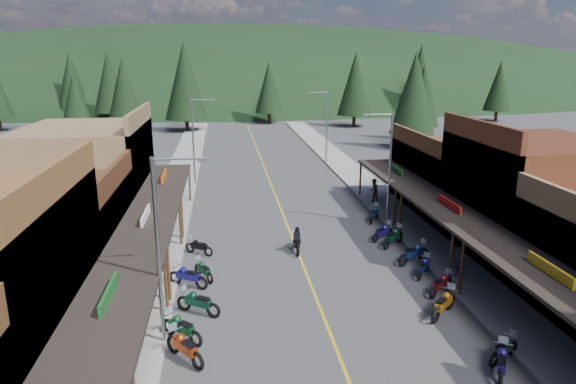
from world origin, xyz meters
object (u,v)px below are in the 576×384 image
object	(u,v)px
pedestrian_east_a	(459,262)
pedestrian_east_b	(373,190)
shop_west_2	(50,233)
bike_east_11	(374,213)
bike_west_4	(185,346)
pine_2	(185,81)
streetlight_1	(195,137)
pine_3	(269,87)
pine_1	(109,82)
bike_east_7	(424,266)
shop_east_3	(457,177)
streetlight_3	(325,124)
bike_west_9	(199,246)
pine_8	(76,105)
bike_east_10	(382,232)
rider_on_bike	(297,241)
pine_10	(124,92)
bike_east_3	(502,362)
pine_9	(423,95)
bike_east_9	(393,236)
streetlight_0	(161,244)
bike_east_4	(504,348)
bike_east_6	(441,284)
bike_east_8	(414,253)
bike_east_5	(444,303)
bike_west_5	(182,327)
pine_7	(71,81)
pine_4	(355,84)
shop_east_2	(531,198)
bike_west_6	(198,301)
pine_11	(414,93)
pine_5	(420,76)
pine_6	(499,86)
streetlight_2	(388,164)
shop_west_3	(91,175)

from	to	relation	value
pedestrian_east_a	pedestrian_east_b	bearing A→B (deg)	163.69
shop_west_2	bike_east_11	distance (m)	21.51
bike_west_4	pine_2	bearing A→B (deg)	54.71
streetlight_1	pine_3	world-z (taller)	pine_3
pine_2	pedestrian_east_a	world-z (taller)	pine_2
pedestrian_east_b	pedestrian_east_a	bearing A→B (deg)	64.27
pine_1	bike_east_7	xyz separation A→B (m)	(30.32, -70.82, -6.67)
shop_east_3	pedestrian_east_a	xyz separation A→B (m)	(-5.74, -12.74, -1.53)
streetlight_3	bike_west_9	bearing A→B (deg)	-116.49
shop_east_3	pine_8	world-z (taller)	pine_8
bike_east_7	bike_east_10	distance (m)	5.84
bike_west_4	rider_on_bike	world-z (taller)	rider_on_bike
pine_10	bike_east_3	xyz separation A→B (m)	(23.75, -59.94, -6.16)
bike_east_10	pine_9	bearing A→B (deg)	118.88
bike_east_9	streetlight_0	bearing A→B (deg)	-94.82
pedestrian_east_a	bike_east_4	bearing A→B (deg)	-29.41
pine_2	bike_east_6	xyz separation A→B (m)	(16.34, -61.07, -7.41)
shop_east_3	bike_east_10	xyz separation A→B (m)	(-7.94, -6.30, -1.94)
bike_west_9	bike_east_10	distance (m)	11.89
streetlight_0	pine_3	distance (m)	72.86
pine_1	pedestrian_east_a	bearing A→B (deg)	-65.86
streetlight_1	bike_west_9	size ratio (longest dim) A/B	4.13
streetlight_0	bike_east_10	distance (m)	17.29
pine_10	bike_east_8	world-z (taller)	pine_10
pine_9	streetlight_3	bearing A→B (deg)	-138.66
bike_east_5	bike_east_11	distance (m)	14.19
bike_west_5	bike_east_7	xyz separation A→B (m)	(12.68, 5.07, -0.09)
pine_2	pedestrian_east_b	distance (m)	48.19
streetlight_1	pine_7	distance (m)	59.59
streetlight_1	pine_3	bearing A→B (deg)	76.02
pine_4	shop_east_2	bearing A→B (deg)	-94.14
bike_east_11	bike_east_8	bearing A→B (deg)	-59.19
pine_2	bike_east_9	xyz separation A→B (m)	(16.15, -54.15, -7.34)
bike_east_8	bike_west_6	bearing A→B (deg)	-96.06
pine_11	bike_west_5	distance (m)	51.61
streetlight_1	bike_west_6	world-z (taller)	streetlight_1
bike_east_9	pedestrian_east_a	size ratio (longest dim) A/B	1.34
pine_3	bike_east_7	bearing A→B (deg)	-88.01
rider_on_bike	pine_1	bearing A→B (deg)	112.31
pine_2	bike_east_6	distance (m)	63.65
pine_5	bike_east_3	xyz separation A→B (m)	(-28.25, -81.94, -7.37)
pine_10	bike_east_6	distance (m)	58.71
pine_6	streetlight_2	bearing A→B (deg)	-124.89
shop_west_2	bike_west_6	distance (m)	9.78
shop_east_2	streetlight_3	distance (m)	29.13
pine_1	bike_east_10	xyz separation A→B (m)	(29.82, -65.00, -6.65)
pine_4	pine_2	bearing A→B (deg)	-175.91
pine_8	rider_on_bike	bearing A→B (deg)	-58.85
shop_east_3	bike_west_6	size ratio (longest dim) A/B	4.70
pine_1	shop_west_3	bearing A→B (deg)	-80.13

